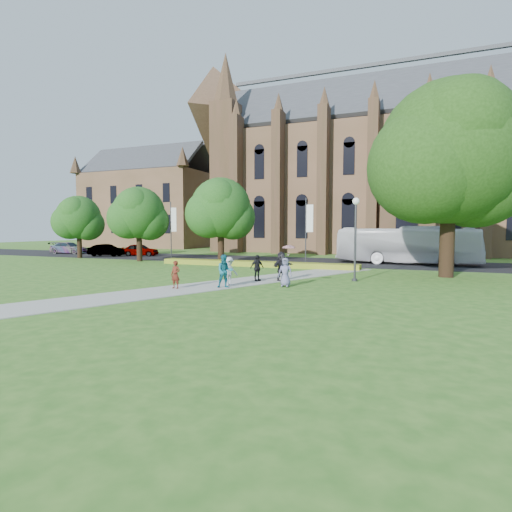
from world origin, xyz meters
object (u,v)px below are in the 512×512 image
at_px(tour_coach, 407,245).
at_px(car_1, 107,250).
at_px(streetlamp, 355,229).
at_px(car_0, 140,250).
at_px(large_tree, 450,153).
at_px(car_2, 69,248).
at_px(pedestrian_0, 176,275).

xyz_separation_m(tour_coach, car_1, (-33.25, -2.19, -1.05)).
bearing_deg(streetlamp, car_0, 153.50).
xyz_separation_m(large_tree, tour_coach, (-2.76, 9.34, -6.59)).
bearing_deg(car_0, large_tree, -120.86).
distance_m(car_1, car_2, 8.51).
xyz_separation_m(streetlamp, large_tree, (5.50, 4.50, 5.07)).
xyz_separation_m(large_tree, pedestrian_0, (-14.16, -11.53, -7.56)).
distance_m(streetlamp, large_tree, 8.73).
xyz_separation_m(streetlamp, car_0, (-27.15, 13.54, -2.55)).
bearing_deg(pedestrian_0, car_1, 141.96).
xyz_separation_m(car_0, car_2, (-11.60, 0.23, 0.01)).
height_order(streetlamp, car_0, streetlamp).
bearing_deg(car_0, car_1, 103.95).
relative_size(car_2, pedestrian_0, 3.34).
xyz_separation_m(car_1, car_2, (-8.24, 2.11, 0.03)).
xyz_separation_m(car_0, car_1, (-3.36, -1.89, -0.02)).
bearing_deg(large_tree, streetlamp, -140.71).
height_order(large_tree, tour_coach, large_tree).
height_order(car_0, car_1, car_0).
distance_m(large_tree, car_0, 34.72).
distance_m(car_0, car_1, 3.85).
bearing_deg(car_0, tour_coach, -104.81).
height_order(car_1, car_2, car_2).
bearing_deg(car_2, streetlamp, -115.48).
distance_m(tour_coach, pedestrian_0, 23.80).
height_order(tour_coach, car_1, tour_coach).
height_order(large_tree, car_2, large_tree).
relative_size(streetlamp, car_0, 1.22).
relative_size(streetlamp, car_1, 1.22).
height_order(streetlamp, pedestrian_0, streetlamp).
relative_size(car_0, car_2, 0.84).
bearing_deg(tour_coach, car_1, 97.24).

